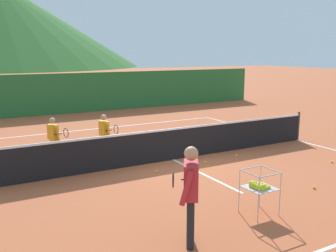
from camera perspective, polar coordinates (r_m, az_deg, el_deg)
name	(u,v)px	position (r m, az deg, el deg)	size (l,w,h in m)	color
ground_plane	(173,160)	(11.51, 0.79, -5.07)	(120.00, 120.00, 0.00)	#B25633
line_baseline_far	(107,128)	(16.52, -9.12, -0.24)	(10.48, 0.08, 0.01)	white
line_sideline_east	(296,140)	(14.77, 18.67, -2.03)	(0.08, 11.48, 0.01)	white
line_service_center	(173,160)	(11.51, 0.79, -5.06)	(0.08, 6.38, 0.01)	white
tennis_net	(173,144)	(11.38, 0.80, -2.66)	(10.68, 0.08, 1.05)	#333338
instructor	(190,187)	(6.33, 3.35, -9.06)	(0.57, 0.84, 1.70)	black
student_0	(54,135)	(11.69, -16.79, -1.31)	(0.53, 0.57, 1.31)	silver
student_1	(105,131)	(11.90, -9.50, -0.76)	(0.45, 0.61, 1.32)	black
ball_cart	(259,186)	(7.81, 13.52, -8.74)	(0.58, 0.58, 0.90)	#B7B7BC
tennis_ball_1	(156,171)	(10.32, -1.74, -6.81)	(0.07, 0.07, 0.07)	yellow
tennis_ball_2	(332,162)	(12.18, 23.35, -4.93)	(0.07, 0.07, 0.07)	yellow
tennis_ball_3	(314,187)	(9.78, 21.09, -8.58)	(0.07, 0.07, 0.07)	yellow
tennis_ball_5	(205,162)	(11.17, 5.57, -5.45)	(0.07, 0.07, 0.07)	yellow
tennis_ball_6	(237,156)	(12.02, 10.25, -4.38)	(0.07, 0.07, 0.07)	yellow
windscreen_fence	(75,93)	(20.77, -13.72, 4.82)	(23.06, 0.08, 2.11)	#286B33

